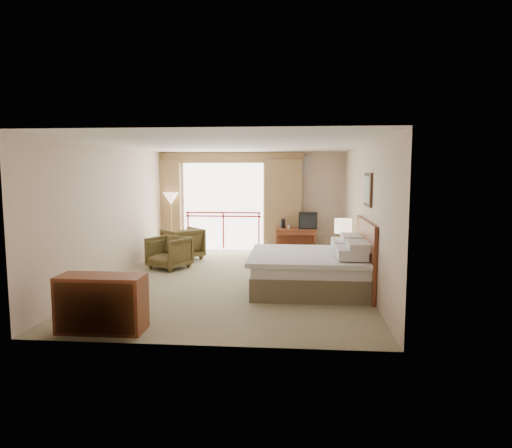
# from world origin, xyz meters

# --- Properties ---
(floor) EXTENTS (7.00, 7.00, 0.00)m
(floor) POSITION_xyz_m (0.00, 0.00, 0.00)
(floor) COLOR #827A5A
(floor) RESTS_ON ground
(ceiling) EXTENTS (7.00, 7.00, 0.00)m
(ceiling) POSITION_xyz_m (0.00, 0.00, 2.70)
(ceiling) COLOR white
(ceiling) RESTS_ON wall_back
(wall_back) EXTENTS (5.00, 0.00, 5.00)m
(wall_back) POSITION_xyz_m (0.00, 3.50, 1.35)
(wall_back) COLOR beige
(wall_back) RESTS_ON ground
(wall_front) EXTENTS (5.00, 0.00, 5.00)m
(wall_front) POSITION_xyz_m (0.00, -3.50, 1.35)
(wall_front) COLOR beige
(wall_front) RESTS_ON ground
(wall_left) EXTENTS (0.00, 7.00, 7.00)m
(wall_left) POSITION_xyz_m (-2.50, 0.00, 1.35)
(wall_left) COLOR beige
(wall_left) RESTS_ON ground
(wall_right) EXTENTS (0.00, 7.00, 7.00)m
(wall_right) POSITION_xyz_m (2.50, 0.00, 1.35)
(wall_right) COLOR beige
(wall_right) RESTS_ON ground
(balcony_door) EXTENTS (2.40, 0.00, 2.40)m
(balcony_door) POSITION_xyz_m (-0.80, 3.48, 1.20)
(balcony_door) COLOR white
(balcony_door) RESTS_ON wall_back
(balcony_railing) EXTENTS (2.09, 0.03, 1.02)m
(balcony_railing) POSITION_xyz_m (-0.80, 3.46, 0.81)
(balcony_railing) COLOR #A8100E
(balcony_railing) RESTS_ON wall_back
(curtain_left) EXTENTS (1.00, 0.26, 2.50)m
(curtain_left) POSITION_xyz_m (-2.45, 3.35, 1.25)
(curtain_left) COLOR olive
(curtain_left) RESTS_ON wall_back
(curtain_right) EXTENTS (1.00, 0.26, 2.50)m
(curtain_right) POSITION_xyz_m (0.85, 3.35, 1.25)
(curtain_right) COLOR olive
(curtain_right) RESTS_ON wall_back
(valance) EXTENTS (4.40, 0.22, 0.28)m
(valance) POSITION_xyz_m (-0.80, 3.38, 2.55)
(valance) COLOR olive
(valance) RESTS_ON wall_back
(hvac_vent) EXTENTS (0.50, 0.04, 0.50)m
(hvac_vent) POSITION_xyz_m (1.30, 3.47, 2.35)
(hvac_vent) COLOR silver
(hvac_vent) RESTS_ON wall_back
(bed) EXTENTS (2.13, 2.06, 0.97)m
(bed) POSITION_xyz_m (1.50, -0.60, 0.38)
(bed) COLOR brown
(bed) RESTS_ON floor
(headboard) EXTENTS (0.06, 2.10, 1.30)m
(headboard) POSITION_xyz_m (2.46, -0.60, 0.65)
(headboard) COLOR #5E2A1A
(headboard) RESTS_ON wall_right
(framed_art) EXTENTS (0.04, 0.72, 0.60)m
(framed_art) POSITION_xyz_m (2.47, -0.60, 1.85)
(framed_art) COLOR #31190C
(framed_art) RESTS_ON wall_right
(nightstand) EXTENTS (0.37, 0.44, 0.53)m
(nightstand) POSITION_xyz_m (2.18, 0.62, 0.27)
(nightstand) COLOR #5E2A1A
(nightstand) RESTS_ON floor
(table_lamp) EXTENTS (0.36, 0.36, 0.64)m
(table_lamp) POSITION_xyz_m (2.18, 0.67, 1.03)
(table_lamp) COLOR tan
(table_lamp) RESTS_ON nightstand
(phone) EXTENTS (0.19, 0.15, 0.08)m
(phone) POSITION_xyz_m (2.13, 0.47, 0.57)
(phone) COLOR black
(phone) RESTS_ON nightstand
(desk) EXTENTS (1.06, 0.51, 0.70)m
(desk) POSITION_xyz_m (1.21, 3.01, 0.54)
(desk) COLOR #5E2A1A
(desk) RESTS_ON floor
(tv) EXTENTS (0.47, 0.37, 0.43)m
(tv) POSITION_xyz_m (1.51, 2.96, 0.90)
(tv) COLOR black
(tv) RESTS_ON desk
(coffee_maker) EXTENTS (0.15, 0.15, 0.25)m
(coffee_maker) POSITION_xyz_m (0.86, 2.96, 0.82)
(coffee_maker) COLOR black
(coffee_maker) RESTS_ON desk
(cup) EXTENTS (0.08, 0.08, 0.09)m
(cup) POSITION_xyz_m (1.01, 2.91, 0.74)
(cup) COLOR white
(cup) RESTS_ON desk
(wastebasket) EXTENTS (0.32, 0.32, 0.33)m
(wastebasket) POSITION_xyz_m (0.94, 2.49, 0.17)
(wastebasket) COLOR black
(wastebasket) RESTS_ON floor
(armchair_far) EXTENTS (1.20, 1.20, 0.78)m
(armchair_far) POSITION_xyz_m (-1.61, 2.10, 0.00)
(armchair_far) COLOR #413518
(armchair_far) RESTS_ON floor
(armchair_near) EXTENTS (1.06, 1.07, 0.73)m
(armchair_near) POSITION_xyz_m (-1.64, 0.97, 0.00)
(armchair_near) COLOR #413518
(armchair_near) RESTS_ON floor
(side_table) EXTENTS (0.47, 0.47, 0.51)m
(side_table) POSITION_xyz_m (-1.95, 1.61, 0.35)
(side_table) COLOR #31190C
(side_table) RESTS_ON floor
(book) EXTENTS (0.17, 0.21, 0.02)m
(book) POSITION_xyz_m (-1.95, 1.61, 0.51)
(book) COLOR white
(book) RESTS_ON side_table
(floor_lamp) EXTENTS (0.41, 0.41, 1.61)m
(floor_lamp) POSITION_xyz_m (-2.16, 3.09, 1.39)
(floor_lamp) COLOR tan
(floor_lamp) RESTS_ON floor
(dresser) EXTENTS (1.17, 0.50, 0.78)m
(dresser) POSITION_xyz_m (-1.44, -3.09, 0.39)
(dresser) COLOR #5E2A1A
(dresser) RESTS_ON floor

